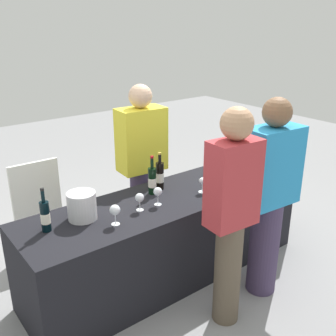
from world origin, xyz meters
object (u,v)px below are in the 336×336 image
(wine_glass_2, at_px, (158,192))
(wine_glass_5, at_px, (245,169))
(wine_glass_0, at_px, (115,211))
(wine_bottle_3, at_px, (232,156))
(server_pouring, at_px, (142,163))
(wine_bottle_1, at_px, (152,180))
(wine_bottle_4, at_px, (240,154))
(menu_board, at_px, (38,208))
(wine_glass_4, at_px, (222,174))
(ice_bucket, at_px, (82,206))
(guest_0, at_px, (231,212))
(guest_1, at_px, (269,195))
(wine_glass_3, at_px, (202,182))
(wine_bottle_0, at_px, (45,216))
(wine_glass_1, at_px, (140,198))
(wine_bottle_2, at_px, (160,176))

(wine_glass_2, bearing_deg, wine_glass_5, -3.44)
(wine_glass_0, relative_size, wine_glass_2, 1.03)
(wine_bottle_3, bearing_deg, server_pouring, 152.79)
(wine_bottle_1, height_order, server_pouring, server_pouring)
(wine_bottle_4, height_order, menu_board, wine_bottle_4)
(wine_glass_4, relative_size, menu_board, 0.16)
(ice_bucket, relative_size, guest_0, 0.13)
(guest_1, bearing_deg, wine_glass_3, 114.35)
(wine_bottle_1, bearing_deg, wine_glass_5, -16.99)
(wine_bottle_1, bearing_deg, wine_bottle_0, -176.41)
(wine_glass_1, height_order, wine_glass_5, wine_glass_1)
(wine_bottle_3, distance_m, wine_glass_0, 1.50)
(ice_bucket, relative_size, guest_1, 0.13)
(wine_bottle_0, xyz_separation_m, wine_glass_5, (1.76, -0.20, -0.02))
(wine_glass_0, distance_m, wine_glass_5, 1.35)
(wine_bottle_0, relative_size, guest_1, 0.20)
(wine_bottle_3, height_order, wine_glass_5, wine_bottle_3)
(server_pouring, relative_size, guest_1, 0.98)
(wine_glass_2, bearing_deg, wine_bottle_4, 10.44)
(wine_glass_0, distance_m, guest_0, 0.80)
(wine_bottle_0, bearing_deg, menu_board, 74.59)
(wine_glass_0, xyz_separation_m, wine_glass_5, (1.35, 0.01, -0.01))
(wine_glass_4, relative_size, guest_0, 0.09)
(wine_bottle_0, height_order, guest_1, guest_1)
(wine_glass_5, height_order, guest_1, guest_1)
(wine_bottle_3, bearing_deg, wine_bottle_4, -4.58)
(wine_glass_5, bearing_deg, guest_1, -120.59)
(wine_bottle_0, bearing_deg, server_pouring, 23.29)
(wine_bottle_4, relative_size, wine_glass_3, 2.47)
(wine_bottle_2, bearing_deg, wine_bottle_1, -160.79)
(wine_glass_4, bearing_deg, wine_glass_0, -177.85)
(wine_bottle_3, xyz_separation_m, ice_bucket, (-1.62, -0.07, -0.01))
(wine_glass_3, height_order, wine_glass_5, wine_glass_5)
(wine_glass_4, bearing_deg, wine_bottle_3, 32.71)
(menu_board, bearing_deg, wine_bottle_3, -26.58)
(wine_bottle_2, xyz_separation_m, ice_bucket, (-0.76, -0.09, -0.02))
(wine_bottle_2, xyz_separation_m, wine_glass_1, (-0.36, -0.23, -0.02))
(wine_bottle_3, relative_size, wine_glass_0, 2.15)
(server_pouring, bearing_deg, wine_bottle_3, 156.70)
(wine_bottle_3, distance_m, wine_glass_1, 1.24)
(wine_glass_1, distance_m, guest_0, 0.71)
(ice_bucket, xyz_separation_m, menu_board, (-0.02, 0.93, -0.38))
(wine_bottle_3, bearing_deg, wine_bottle_0, -177.58)
(wine_bottle_4, bearing_deg, wine_glass_1, -171.13)
(wine_glass_0, relative_size, wine_glass_3, 1.15)
(wine_glass_3, height_order, ice_bucket, ice_bucket)
(wine_glass_1, bearing_deg, wine_bottle_1, 37.17)
(wine_bottle_0, bearing_deg, guest_1, -25.78)
(wine_bottle_3, distance_m, wine_glass_2, 1.08)
(wine_bottle_1, distance_m, wine_bottle_3, 0.96)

